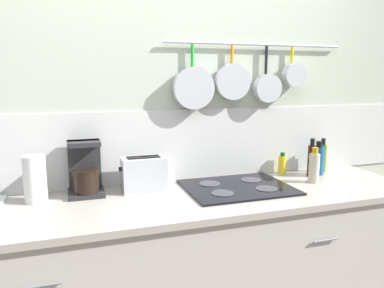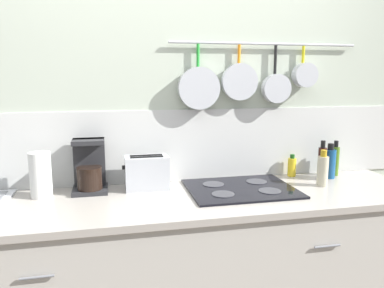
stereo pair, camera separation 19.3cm
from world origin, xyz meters
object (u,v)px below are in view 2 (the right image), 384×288
at_px(bottle_vinegar, 335,160).
at_px(coffee_maker, 90,170).
at_px(bottle_sesame_oil, 292,167).
at_px(paper_towel_roll, 41,175).
at_px(bottle_cooking_wine, 322,163).
at_px(bottle_dish_soap, 330,163).
at_px(bottle_hot_sauce, 323,170).
at_px(toaster, 147,173).

bearing_deg(bottle_vinegar, coffee_maker, -179.61).
bearing_deg(bottle_sesame_oil, paper_towel_roll, -176.04).
xyz_separation_m(bottle_cooking_wine, bottle_vinegar, (0.14, 0.08, -0.01)).
bearing_deg(bottle_cooking_wine, bottle_dish_soap, 20.17).
height_order(paper_towel_roll, bottle_cooking_wine, bottle_cooking_wine).
bearing_deg(bottle_hot_sauce, bottle_sesame_oil, 106.20).
relative_size(bottle_hot_sauce, bottle_dish_soap, 0.97).
bearing_deg(coffee_maker, bottle_sesame_oil, 2.26).
distance_m(coffee_maker, toaster, 0.32).
bearing_deg(paper_towel_roll, bottle_sesame_oil, 3.96).
xyz_separation_m(toaster, bottle_vinegar, (1.22, 0.04, 0.00)).
xyz_separation_m(bottle_dish_soap, bottle_vinegar, (0.07, 0.05, 0.00)).
distance_m(bottle_dish_soap, bottle_vinegar, 0.09).
height_order(paper_towel_roll, toaster, paper_towel_roll).
bearing_deg(coffee_maker, bottle_vinegar, 0.39).
bearing_deg(paper_towel_roll, bottle_dish_soap, 0.41).
height_order(coffee_maker, bottle_sesame_oil, coffee_maker).
xyz_separation_m(coffee_maker, toaster, (0.31, -0.03, -0.03)).
height_order(paper_towel_roll, bottle_hot_sauce, paper_towel_roll).
height_order(bottle_sesame_oil, bottle_vinegar, bottle_vinegar).
bearing_deg(bottle_cooking_wine, toaster, 177.98).
bearing_deg(paper_towel_roll, bottle_vinegar, 2.09).
xyz_separation_m(bottle_sesame_oil, bottle_cooking_wine, (0.14, -0.12, 0.05)).
bearing_deg(bottle_vinegar, bottle_sesame_oil, 172.18).
xyz_separation_m(paper_towel_roll, bottle_dish_soap, (1.71, 0.01, -0.02)).
bearing_deg(bottle_dish_soap, toaster, 179.43).
bearing_deg(toaster, bottle_sesame_oil, 4.88).
height_order(toaster, bottle_vinegar, bottle_vinegar).
bearing_deg(bottle_cooking_wine, bottle_sesame_oil, 139.59).
relative_size(paper_towel_roll, toaster, 0.93).
height_order(bottle_dish_soap, bottle_vinegar, bottle_vinegar).
height_order(bottle_sesame_oil, bottle_hot_sauce, bottle_hot_sauce).
height_order(toaster, bottle_sesame_oil, toaster).
distance_m(paper_towel_roll, bottle_sesame_oil, 1.50).
bearing_deg(paper_towel_roll, toaster, 2.41).
height_order(toaster, bottle_hot_sauce, bottle_hot_sauce).
relative_size(bottle_sesame_oil, bottle_hot_sauce, 0.67).
relative_size(coffee_maker, toaster, 1.13).
distance_m(bottle_cooking_wine, bottle_dish_soap, 0.08).
distance_m(toaster, bottle_vinegar, 1.22).
bearing_deg(bottle_sesame_oil, toaster, -175.12).
xyz_separation_m(bottle_sesame_oil, bottle_dish_soap, (0.21, -0.09, 0.03)).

